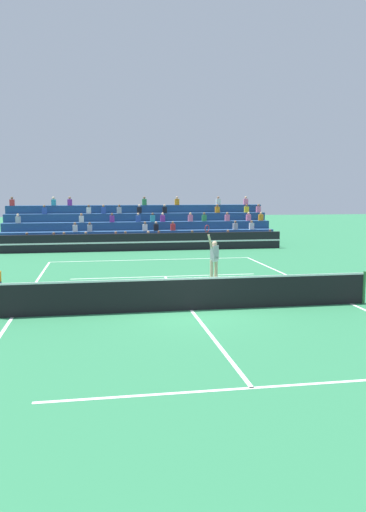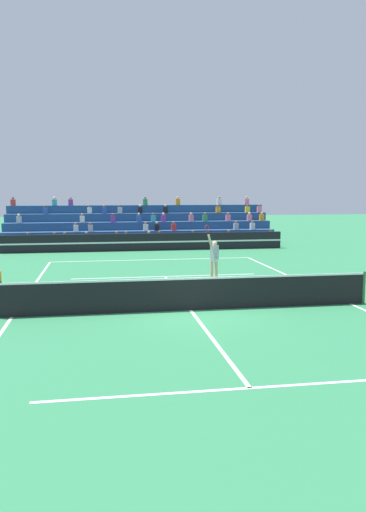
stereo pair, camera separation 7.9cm
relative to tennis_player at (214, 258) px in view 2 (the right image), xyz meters
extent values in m
plane|color=#2D7A4C|center=(-1.89, -4.91, -0.99)|extent=(120.00, 120.00, 0.00)
cube|color=white|center=(-1.89, 6.99, -0.98)|extent=(11.00, 0.10, 0.01)
cube|color=white|center=(-7.39, -4.91, -0.98)|extent=(0.10, 23.80, 0.01)
cube|color=white|center=(3.61, -4.91, -0.98)|extent=(0.10, 23.80, 0.01)
cube|color=white|center=(-1.89, -11.33, -0.98)|extent=(8.25, 0.10, 0.01)
cube|color=white|center=(-1.89, 1.52, -0.98)|extent=(8.25, 0.10, 0.01)
cube|color=white|center=(-1.89, -4.91, -0.98)|extent=(0.10, 12.85, 0.01)
cylinder|color=#2D6B38|center=(4.06, -4.91, -0.44)|extent=(0.10, 0.10, 1.10)
cube|color=black|center=(-1.89, -4.91, -0.49)|extent=(11.90, 0.02, 1.00)
cube|color=white|center=(-1.89, -4.91, 0.04)|extent=(11.90, 0.04, 0.06)
cube|color=black|center=(-1.89, 11.35, -0.44)|extent=(18.00, 0.24, 1.10)
cube|color=white|center=(-1.89, 11.22, -0.44)|extent=(18.00, 0.02, 0.10)
cube|color=navy|center=(-1.89, 12.62, -0.71)|extent=(18.46, 0.95, 0.55)
cube|color=purple|center=(6.86, 12.45, -0.22)|extent=(0.32, 0.22, 0.44)
sphere|color=brown|center=(6.86, 12.45, 0.10)|extent=(0.18, 0.18, 0.18)
cube|color=silver|center=(-3.03, 12.45, -0.22)|extent=(0.32, 0.22, 0.44)
sphere|color=brown|center=(-3.03, 12.45, 0.10)|extent=(0.18, 0.18, 0.18)
cube|color=#338C4C|center=(1.42, 12.45, -0.22)|extent=(0.32, 0.22, 0.44)
sphere|color=brown|center=(1.42, 12.45, 0.10)|extent=(0.18, 0.18, 0.18)
cube|color=#B2B2B7|center=(-6.95, 12.45, -0.22)|extent=(0.32, 0.22, 0.44)
sphere|color=brown|center=(-6.95, 12.45, 0.10)|extent=(0.18, 0.18, 0.18)
cube|color=pink|center=(-7.59, 12.45, -0.22)|extent=(0.32, 0.22, 0.44)
sphere|color=brown|center=(-7.59, 12.45, 0.10)|extent=(0.18, 0.18, 0.18)
cube|color=pink|center=(3.88, 12.45, -0.22)|extent=(0.32, 0.22, 0.44)
sphere|color=brown|center=(3.88, 12.45, 0.10)|extent=(0.18, 0.18, 0.18)
cube|color=silver|center=(-1.54, 12.45, -0.22)|extent=(0.32, 0.22, 0.44)
sphere|color=tan|center=(-1.54, 12.45, 0.10)|extent=(0.18, 0.18, 0.18)
cube|color=black|center=(-9.25, 12.45, -0.22)|extent=(0.32, 0.22, 0.44)
sphere|color=brown|center=(-9.25, 12.45, 0.10)|extent=(0.18, 0.18, 0.18)
cube|color=teal|center=(-5.58, 12.45, -0.22)|extent=(0.32, 0.22, 0.44)
sphere|color=#9E7051|center=(-5.58, 12.45, 0.10)|extent=(0.18, 0.18, 0.18)
cube|color=pink|center=(-3.66, 12.45, -0.22)|extent=(0.32, 0.22, 0.44)
sphere|color=brown|center=(-3.66, 12.45, 0.10)|extent=(0.18, 0.18, 0.18)
cube|color=pink|center=(-0.83, 12.45, -0.22)|extent=(0.32, 0.22, 0.44)
sphere|color=brown|center=(-0.83, 12.45, 0.10)|extent=(0.18, 0.18, 0.18)
cube|color=navy|center=(-1.89, 13.57, -0.44)|extent=(18.46, 0.95, 1.10)
cube|color=red|center=(0.25, 13.40, 0.33)|extent=(0.32, 0.22, 0.44)
sphere|color=brown|center=(0.25, 13.40, 0.65)|extent=(0.18, 0.18, 0.18)
cube|color=silver|center=(5.84, 13.40, 0.33)|extent=(0.32, 0.22, 0.44)
sphere|color=brown|center=(5.84, 13.40, 0.65)|extent=(0.18, 0.18, 0.18)
cube|color=silver|center=(-6.29, 13.40, 0.33)|extent=(0.32, 0.22, 0.44)
sphere|color=brown|center=(-6.29, 13.40, 0.65)|extent=(0.18, 0.18, 0.18)
cube|color=#B2B2B7|center=(4.65, 13.40, 0.33)|extent=(0.32, 0.22, 0.44)
sphere|color=brown|center=(4.65, 13.40, 0.65)|extent=(0.18, 0.18, 0.18)
cube|color=#B2B2B7|center=(-5.34, 13.40, 0.33)|extent=(0.32, 0.22, 0.44)
sphere|color=brown|center=(-5.34, 13.40, 0.65)|extent=(0.18, 0.18, 0.18)
cube|color=silver|center=(-1.66, 13.40, 0.33)|extent=(0.32, 0.22, 0.44)
sphere|color=brown|center=(-1.66, 13.40, 0.65)|extent=(0.18, 0.18, 0.18)
cube|color=black|center=(-0.90, 13.40, 0.33)|extent=(0.32, 0.22, 0.44)
sphere|color=tan|center=(-0.90, 13.40, 0.65)|extent=(0.18, 0.18, 0.18)
cube|color=navy|center=(-1.89, 14.52, -0.16)|extent=(18.46, 0.95, 1.65)
cube|color=purple|center=(-0.33, 14.35, 0.88)|extent=(0.32, 0.22, 0.44)
sphere|color=beige|center=(-0.33, 14.35, 1.20)|extent=(0.18, 0.18, 0.18)
cube|color=teal|center=(-1.03, 14.35, 0.88)|extent=(0.32, 0.22, 0.44)
sphere|color=brown|center=(-1.03, 14.35, 1.20)|extent=(0.18, 0.18, 0.18)
cube|color=purple|center=(-3.83, 14.35, 0.88)|extent=(0.32, 0.22, 0.44)
sphere|color=brown|center=(-3.83, 14.35, 1.20)|extent=(0.18, 0.18, 0.18)
cube|color=pink|center=(5.89, 14.35, 0.88)|extent=(0.32, 0.22, 0.44)
sphere|color=beige|center=(5.89, 14.35, 1.20)|extent=(0.18, 0.18, 0.18)
cube|color=#B2B2B7|center=(-10.04, 14.35, 0.88)|extent=(0.32, 0.22, 0.44)
sphere|color=beige|center=(-10.04, 14.35, 1.20)|extent=(0.18, 0.18, 0.18)
cube|color=#338C4C|center=(2.64, 14.35, 0.88)|extent=(0.32, 0.22, 0.44)
sphere|color=brown|center=(2.64, 14.35, 1.20)|extent=(0.18, 0.18, 0.18)
cube|color=#2D4CA5|center=(-2.04, 14.35, 0.88)|extent=(0.32, 0.22, 0.44)
sphere|color=tan|center=(-2.04, 14.35, 1.20)|extent=(0.18, 0.18, 0.18)
cube|color=silver|center=(-5.89, 14.35, 0.88)|extent=(0.32, 0.22, 0.44)
sphere|color=#9E7051|center=(-5.89, 14.35, 1.20)|extent=(0.18, 0.18, 0.18)
cube|color=pink|center=(1.64, 14.35, 0.88)|extent=(0.32, 0.22, 0.44)
sphere|color=tan|center=(1.64, 14.35, 1.20)|extent=(0.18, 0.18, 0.18)
cube|color=orange|center=(6.82, 14.35, 0.88)|extent=(0.32, 0.22, 0.44)
sphere|color=tan|center=(6.82, 14.35, 1.20)|extent=(0.18, 0.18, 0.18)
cube|color=pink|center=(4.32, 14.35, 0.88)|extent=(0.32, 0.22, 0.44)
sphere|color=#9E7051|center=(4.32, 14.35, 1.20)|extent=(0.18, 0.18, 0.18)
cube|color=navy|center=(-1.89, 15.47, 0.11)|extent=(18.46, 0.95, 2.20)
cube|color=black|center=(-0.06, 15.30, 1.43)|extent=(0.32, 0.22, 0.44)
sphere|color=tan|center=(-0.06, 15.30, 1.75)|extent=(0.18, 0.18, 0.18)
cube|color=orange|center=(3.81, 15.30, 1.43)|extent=(0.32, 0.22, 0.44)
sphere|color=brown|center=(3.81, 15.30, 1.75)|extent=(0.18, 0.18, 0.18)
cube|color=yellow|center=(6.03, 15.30, 1.43)|extent=(0.32, 0.22, 0.44)
sphere|color=brown|center=(6.03, 15.30, 1.75)|extent=(0.18, 0.18, 0.18)
cube|color=black|center=(-1.88, 15.30, 1.43)|extent=(0.32, 0.22, 0.44)
sphere|color=beige|center=(-1.88, 15.30, 1.75)|extent=(0.18, 0.18, 0.18)
cube|color=pink|center=(6.94, 15.30, 1.43)|extent=(0.32, 0.22, 0.44)
sphere|color=brown|center=(6.94, 15.30, 1.75)|extent=(0.18, 0.18, 0.18)
cube|color=#2D4CA5|center=(-4.39, 15.30, 1.43)|extent=(0.32, 0.22, 0.44)
sphere|color=#9E7051|center=(-4.39, 15.30, 1.75)|extent=(0.18, 0.18, 0.18)
cube|color=#B2B2B7|center=(-3.30, 15.30, 1.43)|extent=(0.32, 0.22, 0.44)
sphere|color=brown|center=(-3.30, 15.30, 1.75)|extent=(0.18, 0.18, 0.18)
cube|color=silver|center=(-5.41, 15.30, 1.43)|extent=(0.32, 0.22, 0.44)
sphere|color=brown|center=(-5.41, 15.30, 1.75)|extent=(0.18, 0.18, 0.18)
cube|color=#2D4CA5|center=(-8.42, 15.30, 1.43)|extent=(0.32, 0.22, 0.44)
sphere|color=brown|center=(-8.42, 15.30, 1.75)|extent=(0.18, 0.18, 0.18)
cube|color=navy|center=(-1.89, 16.42, 0.39)|extent=(18.46, 0.95, 2.75)
cube|color=silver|center=(4.11, 16.25, 1.98)|extent=(0.32, 0.22, 0.44)
sphere|color=#9E7051|center=(4.11, 16.25, 2.30)|extent=(0.18, 0.18, 0.18)
cube|color=#338C4C|center=(-1.43, 16.25, 1.98)|extent=(0.32, 0.22, 0.44)
sphere|color=brown|center=(-1.43, 16.25, 2.30)|extent=(0.18, 0.18, 0.18)
cube|color=teal|center=(-7.86, 16.25, 1.98)|extent=(0.32, 0.22, 0.44)
sphere|color=beige|center=(-7.86, 16.25, 2.30)|extent=(0.18, 0.18, 0.18)
cube|color=red|center=(-10.68, 16.25, 1.98)|extent=(0.32, 0.22, 0.44)
sphere|color=brown|center=(-10.68, 16.25, 2.30)|extent=(0.18, 0.18, 0.18)
cube|color=orange|center=(0.99, 16.25, 1.98)|extent=(0.32, 0.22, 0.44)
sphere|color=tan|center=(0.99, 16.25, 2.30)|extent=(0.18, 0.18, 0.18)
cube|color=purple|center=(-6.74, 16.25, 1.98)|extent=(0.32, 0.22, 0.44)
sphere|color=#9E7051|center=(-6.74, 16.25, 2.30)|extent=(0.18, 0.18, 0.18)
cube|color=pink|center=(6.24, 16.25, 1.98)|extent=(0.32, 0.22, 0.44)
sphere|color=tan|center=(6.24, 16.25, 2.30)|extent=(0.18, 0.18, 0.18)
cylinder|color=beige|center=(0.11, 0.07, -0.54)|extent=(0.14, 0.14, 0.90)
cylinder|color=beige|center=(-0.11, -0.03, -0.54)|extent=(0.14, 0.14, 0.90)
cube|color=white|center=(0.02, 0.01, -0.05)|extent=(0.37, 0.37, 0.20)
cube|color=#B2B2B7|center=(0.02, 0.01, 0.25)|extent=(0.40, 0.39, 0.56)
sphere|color=beige|center=(0.02, 0.01, 0.61)|extent=(0.22, 0.22, 0.22)
cube|color=white|center=(0.13, 0.04, -0.94)|extent=(0.27, 0.27, 0.09)
cube|color=white|center=(-0.08, -0.06, -0.94)|extent=(0.27, 0.27, 0.09)
cylinder|color=beige|center=(0.19, 0.18, 0.19)|extent=(0.09, 0.09, 0.56)
cylinder|color=beige|center=(-0.23, -0.23, 0.75)|extent=(0.30, 0.29, 0.59)
cylinder|color=black|center=(-0.34, -0.34, 1.11)|extent=(0.11, 0.11, 0.21)
torus|color=#B21E1E|center=(-0.40, -0.39, 1.28)|extent=(0.31, 0.30, 0.41)
sphere|color=#C6DB33|center=(1.19, -0.01, -0.95)|extent=(0.07, 0.07, 0.07)
camera|label=1|loc=(-4.76, -20.23, 2.81)|focal=35.00mm
camera|label=2|loc=(-4.68, -20.24, 2.81)|focal=35.00mm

